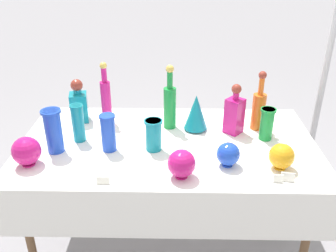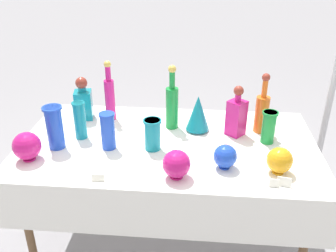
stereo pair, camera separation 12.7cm
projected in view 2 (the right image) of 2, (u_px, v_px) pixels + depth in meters
ground_plane at (168, 244)px, 2.43m from camera, size 40.00×40.00×0.00m
display_table at (168, 155)px, 2.08m from camera, size 1.64×0.91×0.76m
tall_bottle_0 at (110, 96)px, 2.28m from camera, size 0.06×0.06×0.38m
tall_bottle_1 at (262, 110)px, 2.14m from camera, size 0.08×0.08×0.35m
tall_bottle_2 at (172, 104)px, 2.18m from camera, size 0.07×0.07×0.39m
square_decanter_0 at (83, 101)px, 2.31m from camera, size 0.12×0.12×0.27m
square_decanter_1 at (236, 115)px, 2.11m from camera, size 0.12×0.12×0.30m
slender_vase_0 at (108, 130)px, 1.98m from camera, size 0.08×0.08×0.20m
slender_vase_1 at (269, 126)px, 2.04m from camera, size 0.09×0.09×0.18m
slender_vase_2 at (54, 126)px, 1.98m from camera, size 0.10×0.10×0.24m
slender_vase_3 at (80, 119)px, 2.08m from camera, size 0.07×0.07×0.22m
slender_vase_4 at (152, 133)px, 1.97m from camera, size 0.10×0.10×0.17m
fluted_vase_0 at (198, 113)px, 2.16m from camera, size 0.14×0.14×0.22m
round_bowl_0 at (280, 160)px, 1.78m from camera, size 0.12×0.12×0.13m
round_bowl_1 at (176, 164)px, 1.74m from camera, size 0.13×0.13×0.14m
round_bowl_2 at (27, 146)px, 1.89m from camera, size 0.14×0.14×0.15m
round_bowl_3 at (225, 156)px, 1.82m from camera, size 0.12×0.12×0.12m
price_tag_left at (274, 183)px, 1.70m from camera, size 0.05×0.02×0.04m
price_tag_center at (98, 178)px, 1.74m from camera, size 0.06×0.02×0.04m
price_tag_right at (284, 182)px, 1.71m from camera, size 0.07×0.03×0.04m
cardboard_box_behind_left at (197, 144)px, 3.32m from camera, size 0.44×0.33×0.36m
canopy_pole at (331, 93)px, 2.47m from camera, size 0.18×0.18×2.23m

